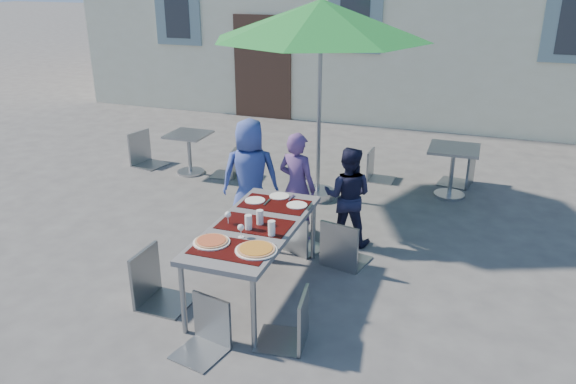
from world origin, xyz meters
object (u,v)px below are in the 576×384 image
at_px(child_1, 297,187).
at_px(chair_2, 344,216).
at_px(bg_chair_l_1, 377,148).
at_px(child_2, 348,196).
at_px(cafe_table_1, 453,163).
at_px(bg_chair_l_0, 142,128).
at_px(patio_umbrella, 321,21).
at_px(bg_chair_r_1, 466,146).
at_px(chair_3, 152,246).
at_px(chair_5, 203,297).
at_px(pizza_near_right, 256,249).
at_px(bg_chair_r_0, 229,145).
at_px(dining_table, 255,230).
at_px(chair_0, 249,207).
at_px(pizza_near_left, 211,241).
at_px(cafe_table_0, 189,148).
at_px(child_0, 250,176).
at_px(chair_1, 300,209).
at_px(chair_4, 292,289).

distance_m(child_1, chair_2, 0.85).
bearing_deg(bg_chair_l_1, child_2, -87.72).
bearing_deg(cafe_table_1, bg_chair_l_0, -177.29).
height_order(patio_umbrella, bg_chair_r_1, patio_umbrella).
bearing_deg(chair_3, chair_5, -31.88).
height_order(pizza_near_right, chair_5, chair_5).
distance_m(chair_2, bg_chair_r_0, 3.31).
height_order(dining_table, chair_0, chair_0).
height_order(pizza_near_left, bg_chair_r_1, bg_chair_r_1).
bearing_deg(child_2, chair_2, 96.51).
height_order(cafe_table_0, bg_chair_r_0, bg_chair_r_0).
relative_size(dining_table, child_0, 1.29).
relative_size(chair_1, chair_5, 1.02).
height_order(pizza_near_left, child_2, child_2).
xyz_separation_m(child_1, chair_0, (-0.38, -0.56, -0.09)).
height_order(chair_4, bg_chair_l_0, bg_chair_l_0).
relative_size(bg_chair_l_0, bg_chair_r_0, 1.22).
relative_size(child_0, bg_chair_l_1, 1.62).
distance_m(pizza_near_left, pizza_near_right, 0.45).
xyz_separation_m(pizza_near_right, bg_chair_r_1, (1.58, 4.40, -0.15)).
height_order(chair_3, bg_chair_l_1, chair_3).
bearing_deg(bg_chair_r_0, bg_chair_r_1, 13.14).
relative_size(pizza_near_right, bg_chair_l_0, 0.36).
relative_size(child_2, chair_4, 1.26).
height_order(chair_5, cafe_table_0, chair_5).
bearing_deg(child_1, patio_umbrella, -69.96).
distance_m(chair_5, patio_umbrella, 4.15).
relative_size(child_1, chair_2, 1.31).
bearing_deg(patio_umbrella, dining_table, -86.96).
distance_m(chair_0, chair_1, 0.58).
bearing_deg(bg_chair_r_1, chair_1, -119.77).
bearing_deg(chair_2, chair_1, 163.79).
distance_m(cafe_table_1, bg_chair_l_1, 1.20).
distance_m(child_1, cafe_table_0, 2.93).
xyz_separation_m(pizza_near_left, pizza_near_right, (0.45, -0.01, 0.00)).
height_order(chair_1, bg_chair_r_0, chair_1).
height_order(child_2, bg_chair_r_1, child_2).
xyz_separation_m(child_2, cafe_table_1, (1.06, 1.95, -0.10)).
distance_m(child_0, chair_5, 2.45).
bearing_deg(cafe_table_0, pizza_near_right, -53.20).
height_order(chair_2, cafe_table_0, chair_2).
bearing_deg(child_1, child_0, 8.75).
height_order(pizza_near_right, cafe_table_1, pizza_near_right).
xyz_separation_m(child_1, bg_chair_r_1, (1.80, 2.59, -0.05)).
height_order(chair_0, cafe_table_1, chair_0).
xyz_separation_m(child_1, chair_3, (-0.85, -1.81, -0.05)).
bearing_deg(bg_chair_l_1, cafe_table_0, -166.17).
distance_m(chair_0, chair_4, 1.75).
relative_size(child_0, bg_chair_l_0, 1.35).
distance_m(child_0, chair_0, 0.68).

